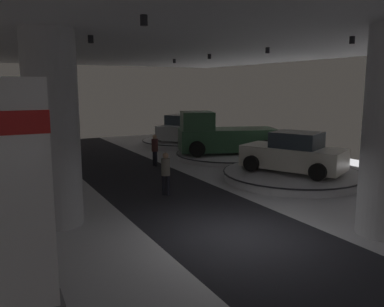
% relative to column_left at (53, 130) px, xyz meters
% --- Properties ---
extents(ground, '(24.00, 44.00, 0.06)m').
position_rel_column_left_xyz_m(ground, '(4.14, -3.39, -2.77)').
color(ground, silver).
extents(ceiling_with_spotlights, '(24.00, 44.00, 0.39)m').
position_rel_column_left_xyz_m(ceiling_with_spotlights, '(4.14, -3.39, 2.80)').
color(ceiling_with_spotlights, silver).
extents(column_left, '(1.48, 1.48, 5.50)m').
position_rel_column_left_xyz_m(column_left, '(0.00, 0.00, 0.00)').
color(column_left, '#ADADB2').
rests_on(column_left, ground).
extents(brand_sign_pylon, '(1.29, 0.69, 4.10)m').
position_rel_column_left_xyz_m(brand_sign_pylon, '(-1.39, -4.86, -0.63)').
color(brand_sign_pylon, slate).
rests_on(brand_sign_pylon, ground).
extents(display_platform_mid_right, '(5.88, 5.88, 0.36)m').
position_rel_column_left_xyz_m(display_platform_mid_right, '(9.78, 0.87, -2.55)').
color(display_platform_mid_right, '#B7B7BC').
rests_on(display_platform_mid_right, ground).
extents(display_car_mid_right, '(3.50, 4.57, 1.71)m').
position_rel_column_left_xyz_m(display_car_mid_right, '(9.80, 0.84, -1.62)').
color(display_car_mid_right, silver).
rests_on(display_car_mid_right, display_platform_mid_right).
extents(display_platform_far_right, '(5.68, 5.68, 0.28)m').
position_rel_column_left_xyz_m(display_platform_far_right, '(10.26, 6.58, -2.59)').
color(display_platform_far_right, silver).
rests_on(display_platform_far_right, ground).
extents(pickup_truck_far_right, '(5.70, 4.10, 2.30)m').
position_rel_column_left_xyz_m(pickup_truck_far_right, '(9.96, 6.70, -1.53)').
color(pickup_truck_far_right, '#2D5638').
rests_on(pickup_truck_far_right, display_platform_far_right).
extents(display_platform_deep_right, '(5.46, 5.46, 0.35)m').
position_rel_column_left_xyz_m(display_platform_deep_right, '(10.33, 12.19, -2.56)').
color(display_platform_deep_right, silver).
rests_on(display_platform_deep_right, ground).
extents(display_car_deep_right, '(4.47, 3.90, 1.71)m').
position_rel_column_left_xyz_m(display_car_deep_right, '(10.31, 12.17, -1.63)').
color(display_car_deep_right, silver).
rests_on(display_car_deep_right, display_platform_deep_right).
extents(visitor_walking_near, '(0.32, 0.32, 1.59)m').
position_rel_column_left_xyz_m(visitor_walking_near, '(5.80, 6.36, -1.84)').
color(visitor_walking_near, black).
rests_on(visitor_walking_near, ground).
extents(visitor_walking_far, '(0.32, 0.32, 1.59)m').
position_rel_column_left_xyz_m(visitor_walking_far, '(4.04, 1.25, -1.84)').
color(visitor_walking_far, black).
rests_on(visitor_walking_far, ground).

